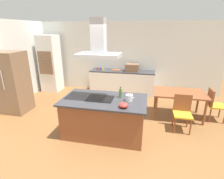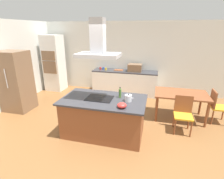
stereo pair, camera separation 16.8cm
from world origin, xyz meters
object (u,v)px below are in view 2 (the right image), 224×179
at_px(dining_table, 181,96).
at_px(chair_at_right_end, 217,105).
at_px(refrigerator, 16,81).
at_px(chair_facing_island, 183,112).
at_px(coffee_mug_yellow, 106,69).
at_px(olive_oil_bottle, 120,93).
at_px(wall_oven_stack, 54,63).
at_px(countertop_microwave, 135,68).
at_px(cutting_board, 119,70).
at_px(tea_kettle, 128,98).
at_px(coffee_mug_blue, 103,68).
at_px(cooktop, 99,98).
at_px(range_hood, 98,45).
at_px(coffee_mug_red, 100,68).
at_px(mixing_bowl, 122,105).

bearing_deg(dining_table, chair_at_right_end, -0.00).
xyz_separation_m(refrigerator, chair_facing_island, (4.82, -0.03, -0.40)).
distance_m(coffee_mug_yellow, chair_facing_island, 3.45).
height_order(olive_oil_bottle, wall_oven_stack, wall_oven_stack).
bearing_deg(countertop_microwave, cutting_board, 175.42).
xyz_separation_m(olive_oil_bottle, cutting_board, (-0.63, 2.75, -0.10)).
height_order(tea_kettle, refrigerator, refrigerator).
bearing_deg(wall_oven_stack, cutting_board, 6.18).
bearing_deg(dining_table, coffee_mug_blue, 149.19).
height_order(cooktop, wall_oven_stack, wall_oven_stack).
height_order(olive_oil_bottle, coffee_mug_yellow, olive_oil_bottle).
height_order(cooktop, countertop_microwave, countertop_microwave).
relative_size(olive_oil_bottle, wall_oven_stack, 0.12).
bearing_deg(range_hood, refrigerator, 167.46).
bearing_deg(wall_oven_stack, cooktop, -43.36).
distance_m(cooktop, chair_at_right_end, 3.15).
height_order(coffee_mug_red, range_hood, range_hood).
relative_size(mixing_bowl, cutting_board, 0.57).
bearing_deg(refrigerator, chair_at_right_end, 6.30).
relative_size(cooktop, cutting_board, 1.76).
bearing_deg(cutting_board, coffee_mug_red, -175.69).
height_order(coffee_mug_red, chair_at_right_end, coffee_mug_red).
bearing_deg(wall_oven_stack, coffee_mug_red, 6.90).
xyz_separation_m(mixing_bowl, dining_table, (1.34, 1.64, -0.29)).
xyz_separation_m(cutting_board, dining_table, (2.12, -1.66, -0.24)).
distance_m(cutting_board, dining_table, 2.70).
relative_size(countertop_microwave, coffee_mug_blue, 5.56).
relative_size(coffee_mug_red, coffee_mug_yellow, 1.00).
bearing_deg(chair_facing_island, wall_oven_stack, 156.73).
xyz_separation_m(cooktop, cutting_board, (-0.18, 2.93, 0.00)).
xyz_separation_m(coffee_mug_red, range_hood, (0.91, -2.88, 1.16)).
bearing_deg(cutting_board, countertop_microwave, -4.58).
height_order(coffee_mug_blue, range_hood, range_hood).
relative_size(tea_kettle, range_hood, 0.23).
xyz_separation_m(countertop_microwave, range_hood, (-0.44, -2.88, 1.06)).
bearing_deg(tea_kettle, countertop_microwave, 94.50).
distance_m(cooktop, mixing_bowl, 0.70).
relative_size(coffee_mug_red, refrigerator, 0.05).
relative_size(wall_oven_stack, dining_table, 1.57).
height_order(cooktop, coffee_mug_blue, coffee_mug_blue).
height_order(coffee_mug_red, coffee_mug_yellow, same).
bearing_deg(olive_oil_bottle, wall_oven_stack, 142.74).
relative_size(countertop_microwave, chair_at_right_end, 0.56).
height_order(tea_kettle, chair_facing_island, tea_kettle).
relative_size(tea_kettle, refrigerator, 0.11).
height_order(coffee_mug_red, dining_table, coffee_mug_red).
distance_m(olive_oil_bottle, chair_at_right_end, 2.69).
bearing_deg(wall_oven_stack, chair_at_right_end, -13.64).
bearing_deg(coffee_mug_yellow, wall_oven_stack, -175.14).
distance_m(tea_kettle, dining_table, 1.82).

